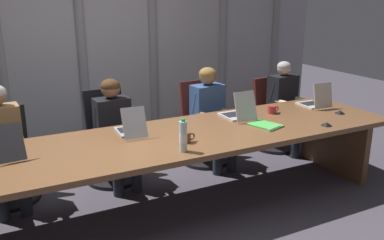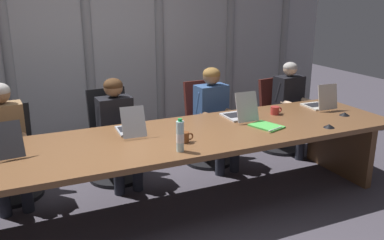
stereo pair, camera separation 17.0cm
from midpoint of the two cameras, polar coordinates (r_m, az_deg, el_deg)
name	(u,v)px [view 1 (the left image)]	position (r m, az deg, el deg)	size (l,w,h in m)	color
ground_plane	(145,215)	(3.99, -7.77, -12.91)	(14.67, 14.67, 0.00)	#47424C
conference_table	(143,154)	(3.73, -8.14, -4.70)	(5.19, 1.11, 0.73)	brown
curtain_backdrop	(82,46)	(5.59, -15.85, 9.84)	(7.33, 0.17, 2.70)	#B2B2B7
laptop_left_mid	(7,148)	(3.70, -25.45, -3.55)	(0.26, 0.49, 0.28)	#2D2D33
laptop_center	(131,128)	(3.88, -9.75, -1.16)	(0.24, 0.43, 0.28)	#A8ADB7
laptop_right_mid	(238,113)	(4.33, 5.23, 1.01)	(0.24, 0.41, 0.31)	#BCBCC1
laptop_right_end	(315,102)	(4.96, 15.72, 2.45)	(0.26, 0.37, 0.30)	beige
office_chair_left_mid	(6,166)	(4.55, -25.27, -5.78)	(0.60, 0.60, 0.91)	black
office_chair_center	(111,147)	(4.67, -12.23, -3.64)	(0.60, 0.60, 0.99)	black
office_chair_right_mid	(203,132)	(5.06, 0.60, -1.65)	(0.60, 0.60, 0.97)	#511E19
office_chair_right_end	(274,121)	(5.62, 10.44, -0.20)	(0.60, 0.60, 0.92)	#511E19
person_left_mid	(2,140)	(4.29, -25.79, -2.46)	(0.40, 0.56, 1.18)	olive
person_center	(115,126)	(4.43, -11.64, -0.79)	(0.39, 0.56, 1.14)	black
person_right_mid	(211,111)	(4.84, 1.69, 1.31)	(0.41, 0.56, 1.17)	#335184
person_right_end	(287,102)	(5.45, 12.14, 2.50)	(0.40, 0.57, 1.16)	black
water_bottle_primary	(183,137)	(3.39, -2.66, -2.31)	(0.07, 0.07, 0.28)	silver
coffee_mug_near	(272,109)	(4.57, 9.98, 1.44)	(0.14, 0.09, 0.09)	#B2332D
coffee_mug_far	(187,137)	(3.62, -2.08, -2.41)	(0.13, 0.08, 0.09)	brown
conference_mic_left_side	(327,124)	(4.27, 17.06, -0.54)	(0.11, 0.11, 0.04)	black
conference_mic_middle	(340,112)	(4.75, 18.83, 1.05)	(0.11, 0.11, 0.04)	black
spiral_notepad	(266,125)	(4.12, 8.99, -0.72)	(0.30, 0.36, 0.03)	#4CB74C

